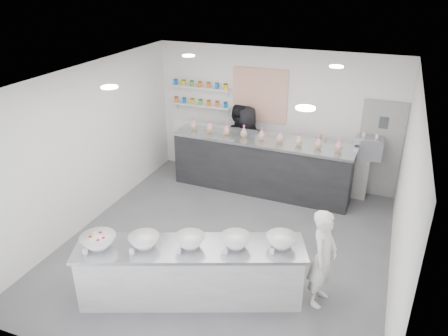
# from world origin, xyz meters

# --- Properties ---
(floor) EXTENTS (6.00, 6.00, 0.00)m
(floor) POSITION_xyz_m (0.00, 0.00, 0.00)
(floor) COLOR #515156
(floor) RESTS_ON ground
(ceiling) EXTENTS (6.00, 6.00, 0.00)m
(ceiling) POSITION_xyz_m (0.00, 0.00, 3.00)
(ceiling) COLOR white
(ceiling) RESTS_ON floor
(back_wall) EXTENTS (5.50, 0.00, 5.50)m
(back_wall) POSITION_xyz_m (0.00, 3.00, 1.50)
(back_wall) COLOR white
(back_wall) RESTS_ON floor
(left_wall) EXTENTS (0.00, 6.00, 6.00)m
(left_wall) POSITION_xyz_m (-2.75, 0.00, 1.50)
(left_wall) COLOR white
(left_wall) RESTS_ON floor
(right_wall) EXTENTS (0.00, 6.00, 6.00)m
(right_wall) POSITION_xyz_m (2.75, 0.00, 1.50)
(right_wall) COLOR white
(right_wall) RESTS_ON floor
(back_door) EXTENTS (0.88, 0.04, 2.10)m
(back_door) POSITION_xyz_m (2.30, 2.97, 1.05)
(back_door) COLOR gray
(back_door) RESTS_ON floor
(pattern_panel) EXTENTS (1.25, 0.03, 1.20)m
(pattern_panel) POSITION_xyz_m (-0.35, 2.98, 1.95)
(pattern_panel) COLOR #DB5C3C
(pattern_panel) RESTS_ON back_wall
(jar_shelf_lower) EXTENTS (1.45, 0.22, 0.04)m
(jar_shelf_lower) POSITION_xyz_m (-1.75, 2.90, 1.60)
(jar_shelf_lower) COLOR silver
(jar_shelf_lower) RESTS_ON back_wall
(jar_shelf_upper) EXTENTS (1.45, 0.22, 0.04)m
(jar_shelf_upper) POSITION_xyz_m (-1.75, 2.90, 2.02)
(jar_shelf_upper) COLOR silver
(jar_shelf_upper) RESTS_ON back_wall
(preserve_jars) EXTENTS (1.45, 0.10, 0.56)m
(preserve_jars) POSITION_xyz_m (-1.75, 2.88, 1.88)
(preserve_jars) COLOR orange
(preserve_jars) RESTS_ON jar_shelf_lower
(downlight_0) EXTENTS (0.24, 0.24, 0.02)m
(downlight_0) POSITION_xyz_m (-1.40, -1.00, 2.98)
(downlight_0) COLOR white
(downlight_0) RESTS_ON ceiling
(downlight_1) EXTENTS (0.24, 0.24, 0.02)m
(downlight_1) POSITION_xyz_m (1.40, -1.00, 2.98)
(downlight_1) COLOR white
(downlight_1) RESTS_ON ceiling
(downlight_2) EXTENTS (0.24, 0.24, 0.02)m
(downlight_2) POSITION_xyz_m (-1.40, 1.60, 2.98)
(downlight_2) COLOR white
(downlight_2) RESTS_ON ceiling
(downlight_3) EXTENTS (0.24, 0.24, 0.02)m
(downlight_3) POSITION_xyz_m (1.40, 1.60, 2.98)
(downlight_3) COLOR white
(downlight_3) RESTS_ON ceiling
(prep_counter) EXTENTS (3.34, 1.90, 0.90)m
(prep_counter) POSITION_xyz_m (-0.01, -1.44, 0.45)
(prep_counter) COLOR #999994
(prep_counter) RESTS_ON floor
(back_bar) EXTENTS (3.93, 0.85, 1.21)m
(back_bar) POSITION_xyz_m (-0.06, 2.21, 0.60)
(back_bar) COLOR black
(back_bar) RESTS_ON floor
(sneeze_guard) EXTENTS (3.85, 0.15, 0.33)m
(sneeze_guard) POSITION_xyz_m (-0.07, 1.87, 1.37)
(sneeze_guard) COLOR white
(sneeze_guard) RESTS_ON back_bar
(espresso_ledge) EXTENTS (1.23, 0.39, 0.92)m
(espresso_ledge) POSITION_xyz_m (1.55, 2.78, 0.46)
(espresso_ledge) COLOR #999994
(espresso_ledge) RESTS_ON floor
(espresso_machine) EXTENTS (0.57, 0.39, 0.43)m
(espresso_machine) POSITION_xyz_m (2.09, 2.78, 1.13)
(espresso_machine) COLOR #93969E
(espresso_machine) RESTS_ON espresso_ledge
(cup_stacks) EXTENTS (0.24, 0.24, 0.35)m
(cup_stacks) POSITION_xyz_m (1.12, 2.78, 1.09)
(cup_stacks) COLOR #D5B28D
(cup_stacks) RESTS_ON espresso_ledge
(prep_bowls) EXTENTS (3.03, 1.62, 0.18)m
(prep_bowls) POSITION_xyz_m (-0.01, -1.44, 0.99)
(prep_bowls) COLOR white
(prep_bowls) RESTS_ON prep_counter
(label_cards) EXTENTS (2.66, 0.04, 0.07)m
(label_cards) POSITION_xyz_m (-0.20, -1.94, 0.93)
(label_cards) COLOR white
(label_cards) RESTS_ON prep_counter
(cookie_bags) EXTENTS (3.36, 0.27, 0.27)m
(cookie_bags) POSITION_xyz_m (-0.06, 2.21, 1.35)
(cookie_bags) COLOR pink
(cookie_bags) RESTS_ON back_bar
(woman_prep) EXTENTS (0.45, 0.61, 1.53)m
(woman_prep) POSITION_xyz_m (1.79, -0.84, 0.76)
(woman_prep) COLOR white
(woman_prep) RESTS_ON floor
(staff_left) EXTENTS (0.99, 0.83, 1.81)m
(staff_left) POSITION_xyz_m (-0.73, 2.60, 0.90)
(staff_left) COLOR black
(staff_left) RESTS_ON floor
(staff_right) EXTENTS (0.97, 0.73, 1.77)m
(staff_right) POSITION_xyz_m (-0.51, 2.60, 0.89)
(staff_right) COLOR black
(staff_right) RESTS_ON floor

